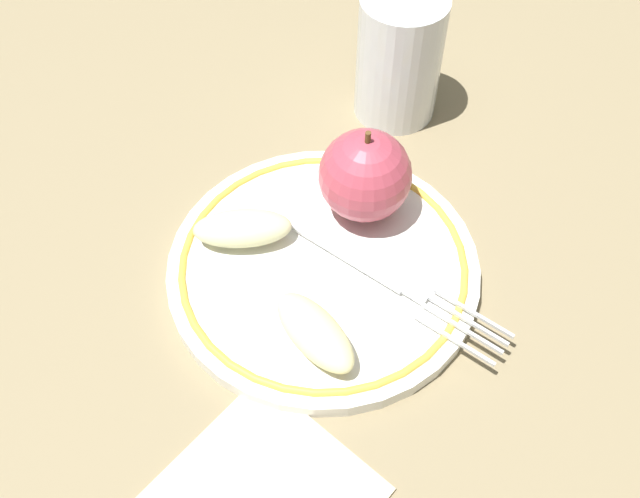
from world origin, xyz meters
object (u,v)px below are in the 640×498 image
object	(u,v)px
fork	(388,278)
apple_slice_front	(315,332)
apple_red_whole	(365,176)
plate	(320,271)
apple_slice_back	(243,228)
drinking_glass	(399,58)

from	to	relation	value
fork	apple_slice_front	bearing A→B (deg)	-98.99
apple_red_whole	apple_slice_front	distance (m)	0.13
plate	fork	xyz separation A→B (m)	(0.05, 0.02, 0.01)
apple_slice_front	apple_slice_back	distance (m)	0.11
apple_slice_front	drinking_glass	bearing A→B (deg)	-53.69
plate	apple_slice_front	distance (m)	0.07
fork	drinking_glass	world-z (taller)	drinking_glass
apple_red_whole	apple_slice_front	bearing A→B (deg)	-70.02
drinking_glass	fork	bearing A→B (deg)	-58.06
plate	fork	size ratio (longest dim) A/B	1.28
apple_red_whole	apple_slice_front	size ratio (longest dim) A/B	1.08
plate	drinking_glass	distance (m)	0.21
apple_red_whole	fork	xyz separation A→B (m)	(0.06, -0.05, -0.03)
drinking_glass	apple_red_whole	bearing A→B (deg)	-67.40
apple_slice_front	drinking_glass	xyz separation A→B (m)	(-0.10, 0.25, 0.03)
apple_slice_front	drinking_glass	distance (m)	0.27
apple_slice_back	fork	distance (m)	0.12
plate	apple_red_whole	distance (m)	0.08
fork	apple_slice_back	bearing A→B (deg)	-162.56
apple_slice_back	drinking_glass	world-z (taller)	drinking_glass
plate	fork	distance (m)	0.05
drinking_glass	apple_slice_front	bearing A→B (deg)	-68.67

